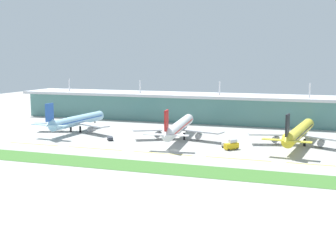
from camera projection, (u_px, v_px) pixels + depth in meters
ground_plane at (175, 150)px, 209.31m from camera, size 600.00×600.00×0.00m
terminal_building at (221, 108)px, 300.11m from camera, size 288.00×34.00×27.32m
airliner_near at (77, 121)px, 260.45m from camera, size 48.73×59.53×18.90m
airliner_middle at (179, 127)px, 237.19m from camera, size 48.43×71.07×18.90m
airliner_far at (299, 132)px, 220.33m from camera, size 48.51×70.50×18.90m
taxiway_stripe_west at (34, 144)px, 224.09m from camera, size 28.00×0.70×0.04m
taxiway_stripe_mid_west at (95, 149)px, 213.10m from camera, size 28.00×0.70×0.04m
taxiway_stripe_centre at (162, 153)px, 202.12m from camera, size 28.00×0.70×0.04m
taxiway_stripe_mid_east at (238, 159)px, 191.13m from camera, size 28.00×0.70×0.04m
taxiway_stripe_east at (322, 165)px, 180.15m from camera, size 28.00×0.70×0.04m
grass_verge at (148, 167)px, 177.25m from camera, size 300.00×18.00×0.10m
fuel_truck at (232, 145)px, 210.46m from camera, size 6.57×7.22×4.95m
pushback_tug at (110, 138)px, 233.97m from camera, size 4.51×4.98×1.85m
baggage_cart at (225, 145)px, 215.09m from camera, size 3.81×2.42×2.48m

